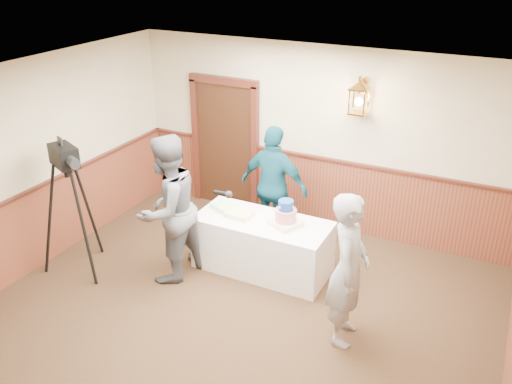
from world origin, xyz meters
TOP-DOWN VIEW (x-y plane):
  - ground at (0.00, 0.00)m, footprint 7.00×7.00m
  - room_shell at (-0.05, 0.45)m, footprint 6.02×7.02m
  - display_table at (-0.17, 1.90)m, footprint 1.80×0.80m
  - tiered_cake at (0.16, 1.91)m, footprint 0.45×0.45m
  - sheet_cake_yellow at (-0.50, 1.86)m, footprint 0.35×0.27m
  - sheet_cake_green at (-0.79, 1.96)m, footprint 0.39×0.36m
  - interviewer at (-1.19, 1.22)m, footprint 1.57×1.07m
  - baker at (1.27, 1.06)m, footprint 0.53×0.71m
  - assistant_p at (-0.36, 2.66)m, footprint 1.08×0.51m
  - tv_camera_rig at (-2.39, 0.78)m, footprint 0.70×0.66m

SIDE VIEW (x-z plane):
  - ground at x=0.00m, z-range 0.00..0.00m
  - display_table at x=-0.17m, z-range 0.00..0.75m
  - sheet_cake_yellow at x=-0.50m, z-range 0.75..0.82m
  - sheet_cake_green at x=-0.79m, z-range 0.75..0.82m
  - tv_camera_rig at x=-2.39m, z-range -0.09..1.71m
  - tiered_cake at x=0.16m, z-range 0.71..1.07m
  - baker at x=1.27m, z-range 0.00..1.79m
  - assistant_p at x=-0.36m, z-range 0.00..1.80m
  - interviewer at x=-1.19m, z-range 0.00..1.98m
  - room_shell at x=-0.05m, z-range 0.12..2.93m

